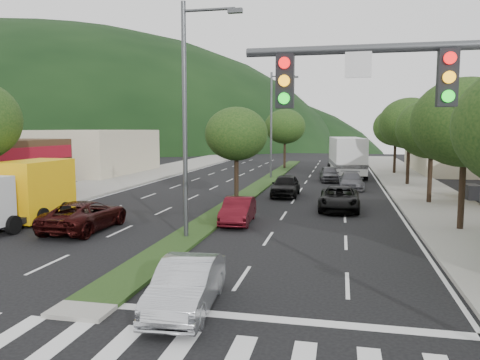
% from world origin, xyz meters
% --- Properties ---
extents(ground, '(160.00, 160.00, 0.00)m').
position_xyz_m(ground, '(0.00, 0.00, 0.00)').
color(ground, black).
rests_on(ground, ground).
extents(sidewalk_right, '(5.00, 90.00, 0.15)m').
position_xyz_m(sidewalk_right, '(12.50, 25.00, 0.07)').
color(sidewalk_right, gray).
rests_on(sidewalk_right, ground).
extents(sidewalk_left, '(6.00, 90.00, 0.15)m').
position_xyz_m(sidewalk_left, '(-13.00, 25.00, 0.07)').
color(sidewalk_left, gray).
rests_on(sidewalk_left, ground).
extents(median, '(1.60, 56.00, 0.12)m').
position_xyz_m(median, '(0.00, 28.00, 0.06)').
color(median, '#1C3513').
rests_on(median, ground).
extents(crosswalk, '(19.00, 2.20, 0.01)m').
position_xyz_m(crosswalk, '(0.00, -2.00, 0.01)').
color(crosswalk, silver).
rests_on(crosswalk, ground).
extents(traffic_signal, '(6.12, 0.40, 7.00)m').
position_xyz_m(traffic_signal, '(9.03, -1.54, 4.65)').
color(traffic_signal, '#47494C').
rests_on(traffic_signal, ground).
extents(bldg_left_far, '(9.00, 14.00, 4.60)m').
position_xyz_m(bldg_left_far, '(-19.00, 34.00, 2.30)').
color(bldg_left_far, beige).
rests_on(bldg_left_far, ground).
extents(bldg_right_far, '(10.00, 16.00, 5.20)m').
position_xyz_m(bldg_right_far, '(19.50, 44.00, 2.60)').
color(bldg_right_far, beige).
rests_on(bldg_right_far, ground).
extents(hill_far, '(176.00, 132.00, 82.00)m').
position_xyz_m(hill_far, '(-80.00, 110.00, 0.00)').
color(hill_far, black).
rests_on(hill_far, ground).
extents(tree_r_b, '(4.80, 4.80, 6.94)m').
position_xyz_m(tree_r_b, '(12.00, 12.00, 5.04)').
color(tree_r_b, black).
rests_on(tree_r_b, sidewalk_right).
extents(tree_r_c, '(4.40, 4.40, 6.48)m').
position_xyz_m(tree_r_c, '(12.00, 20.00, 4.75)').
color(tree_r_c, black).
rests_on(tree_r_c, sidewalk_right).
extents(tree_r_d, '(5.00, 5.00, 7.17)m').
position_xyz_m(tree_r_d, '(12.00, 30.00, 5.18)').
color(tree_r_d, black).
rests_on(tree_r_d, sidewalk_right).
extents(tree_r_e, '(4.60, 4.60, 6.71)m').
position_xyz_m(tree_r_e, '(12.00, 40.00, 4.89)').
color(tree_r_e, black).
rests_on(tree_r_e, sidewalk_right).
extents(tree_med_near, '(4.00, 4.00, 6.02)m').
position_xyz_m(tree_med_near, '(0.00, 18.00, 4.43)').
color(tree_med_near, black).
rests_on(tree_med_near, median).
extents(tree_med_far, '(4.80, 4.80, 6.94)m').
position_xyz_m(tree_med_far, '(0.00, 44.00, 5.01)').
color(tree_med_far, black).
rests_on(tree_med_far, median).
extents(streetlight_near, '(2.60, 0.25, 10.00)m').
position_xyz_m(streetlight_near, '(0.21, 8.00, 5.58)').
color(streetlight_near, '#47494C').
rests_on(streetlight_near, ground).
extents(streetlight_mid, '(2.60, 0.25, 10.00)m').
position_xyz_m(streetlight_mid, '(0.21, 33.00, 5.58)').
color(streetlight_mid, '#47494C').
rests_on(streetlight_mid, ground).
extents(sedan_silver, '(1.72, 4.15, 1.34)m').
position_xyz_m(sedan_silver, '(2.61, 0.35, 0.67)').
color(sedan_silver, '#B2B5BA').
rests_on(sedan_silver, ground).
extents(suv_maroon, '(2.37, 5.09, 1.41)m').
position_xyz_m(suv_maroon, '(-5.21, 8.62, 0.71)').
color(suv_maroon, black).
rests_on(suv_maroon, ground).
extents(car_queue_a, '(1.83, 4.50, 1.53)m').
position_xyz_m(car_queue_a, '(2.74, 21.69, 0.77)').
color(car_queue_a, black).
rests_on(car_queue_a, ground).
extents(car_queue_b, '(1.97, 4.59, 1.32)m').
position_xyz_m(car_queue_b, '(7.35, 26.69, 0.66)').
color(car_queue_b, '#535358').
rests_on(car_queue_b, ground).
extents(car_queue_c, '(1.61, 4.03, 1.30)m').
position_xyz_m(car_queue_c, '(1.50, 11.69, 0.65)').
color(car_queue_c, '#4F0D15').
rests_on(car_queue_c, ground).
extents(car_queue_d, '(2.32, 4.96, 1.37)m').
position_xyz_m(car_queue_d, '(6.48, 16.69, 0.69)').
color(car_queue_d, black).
rests_on(car_queue_d, ground).
extents(car_queue_e, '(2.01, 4.18, 1.38)m').
position_xyz_m(car_queue_e, '(5.52, 31.69, 0.69)').
color(car_queue_e, '#515257').
rests_on(car_queue_e, ground).
extents(box_truck, '(2.52, 6.35, 3.12)m').
position_xyz_m(box_truck, '(-9.00, 9.50, 1.48)').
color(box_truck, silver).
rests_on(box_truck, ground).
extents(motorhome, '(3.96, 10.28, 3.86)m').
position_xyz_m(motorhome, '(7.06, 36.87, 2.06)').
color(motorhome, silver).
rests_on(motorhome, ground).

